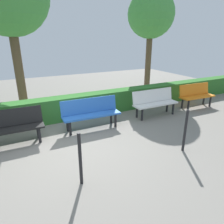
% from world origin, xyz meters
% --- Properties ---
extents(ground_plane, '(19.61, 19.61, 0.00)m').
position_xyz_m(ground_plane, '(0.00, 0.00, 0.00)').
color(ground_plane, gray).
extents(bench_orange, '(1.40, 0.52, 0.86)m').
position_xyz_m(bench_orange, '(-5.10, -0.73, 0.48)').
color(bench_orange, orange).
rests_on(bench_orange, ground_plane).
extents(bench_white, '(1.57, 0.48, 0.86)m').
position_xyz_m(bench_white, '(-3.17, -0.72, 0.48)').
color(bench_white, white).
rests_on(bench_white, ground_plane).
extents(bench_blue, '(1.66, 0.51, 0.86)m').
position_xyz_m(bench_blue, '(-0.91, -0.73, 0.48)').
color(bench_blue, blue).
rests_on(bench_blue, ground_plane).
extents(bench_black, '(1.39, 0.50, 0.86)m').
position_xyz_m(bench_black, '(1.09, -0.72, 0.48)').
color(bench_black, black).
rests_on(bench_black, ground_plane).
extents(hedge_row, '(15.61, 0.52, 0.73)m').
position_xyz_m(hedge_row, '(-0.94, -1.75, 0.37)').
color(hedge_row, '#2D6B28').
rests_on(hedge_row, ground_plane).
extents(tree_near, '(2.13, 2.13, 4.54)m').
position_xyz_m(tree_near, '(-5.23, -3.92, 3.42)').
color(tree_near, brown).
rests_on(tree_near, ground_plane).
extents(railing_post_mid, '(0.06, 0.06, 1.00)m').
position_xyz_m(railing_post_mid, '(-2.32, 1.43, 0.50)').
color(railing_post_mid, black).
rests_on(railing_post_mid, ground_plane).
extents(railing_post_far, '(0.06, 0.06, 1.00)m').
position_xyz_m(railing_post_far, '(0.15, 1.43, 0.50)').
color(railing_post_far, black).
rests_on(railing_post_far, ground_plane).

